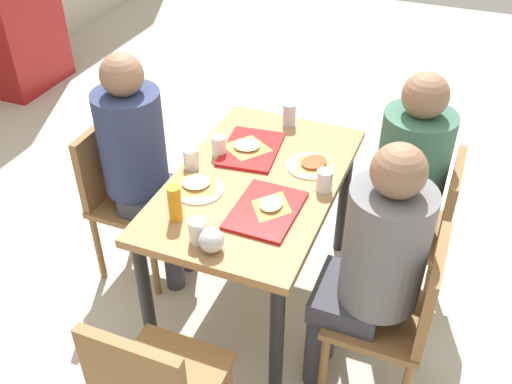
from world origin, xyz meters
TOP-DOWN VIEW (x-y plane):
  - ground_plane at (0.00, 0.00)m, footprint 10.00×10.00m
  - main_table at (0.00, 0.00)m, footprint 1.20×0.73m
  - chair_near_left at (-0.30, -0.75)m, footprint 0.40×0.40m
  - chair_near_right at (0.30, -0.75)m, footprint 0.40×0.40m
  - chair_far_side at (0.00, 0.75)m, footprint 0.40×0.40m
  - person_in_red at (-0.30, -0.61)m, footprint 0.32×0.42m
  - person_in_brown_jacket at (0.30, -0.61)m, footprint 0.32×0.42m
  - person_far_side at (-0.00, 0.61)m, footprint 0.32×0.42m
  - tray_red_near at (-0.21, -0.13)m, footprint 0.36×0.26m
  - tray_red_far at (0.21, 0.11)m, footprint 0.39×0.30m
  - paper_plate_center at (-0.18, 0.20)m, footprint 0.22×0.22m
  - paper_plate_near_edge at (0.18, -0.20)m, footprint 0.22×0.22m
  - pizza_slice_a at (-0.19, -0.14)m, footprint 0.18×0.14m
  - pizza_slice_b at (0.20, 0.13)m, footprint 0.20×0.21m
  - pizza_slice_c at (-0.15, 0.22)m, footprint 0.23×0.23m
  - pizza_slice_d at (0.19, -0.21)m, footprint 0.24×0.22m
  - plastic_cup_a at (-0.03, 0.31)m, footprint 0.07×0.07m
  - plastic_cup_b at (0.03, -0.31)m, footprint 0.07×0.07m
  - plastic_cup_c at (-0.48, 0.05)m, footprint 0.07×0.07m
  - plastic_cup_d at (0.12, 0.24)m, footprint 0.07×0.07m
  - soda_can at (0.51, 0.02)m, footprint 0.07×0.07m
  - condiment_bottle at (-0.39, 0.20)m, footprint 0.06×0.06m
  - foil_bundle at (-0.51, -0.02)m, footprint 0.10×0.10m

SIDE VIEW (x-z plane):
  - ground_plane at x=0.00m, z-range -0.02..0.00m
  - chair_near_left at x=-0.30m, z-range 0.07..0.93m
  - chair_near_right at x=0.30m, z-range 0.07..0.93m
  - chair_far_side at x=0.00m, z-range 0.07..0.93m
  - main_table at x=0.00m, z-range 0.28..1.04m
  - person_in_red at x=-0.30m, z-range 0.12..1.38m
  - person_in_brown_jacket at x=0.30m, z-range 0.12..1.38m
  - person_far_side at x=0.00m, z-range 0.12..1.38m
  - paper_plate_center at x=-0.18m, z-range 0.77..0.78m
  - paper_plate_near_edge at x=0.18m, z-range 0.77..0.78m
  - tray_red_near at x=-0.21m, z-range 0.77..0.79m
  - tray_red_far at x=0.21m, z-range 0.77..0.79m
  - pizza_slice_d at x=0.19m, z-range 0.78..0.80m
  - pizza_slice_c at x=-0.15m, z-range 0.78..0.80m
  - pizza_slice_a at x=-0.19m, z-range 0.78..0.80m
  - pizza_slice_b at x=0.20m, z-range 0.78..0.80m
  - plastic_cup_a at x=-0.03m, z-range 0.77..0.87m
  - plastic_cup_b at x=0.03m, z-range 0.77..0.87m
  - plastic_cup_c at x=-0.48m, z-range 0.77..0.87m
  - plastic_cup_d at x=0.12m, z-range 0.77..0.87m
  - foil_bundle at x=-0.51m, z-range 0.77..0.87m
  - soda_can at x=0.51m, z-range 0.77..0.89m
  - condiment_bottle at x=-0.39m, z-range 0.77..0.93m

